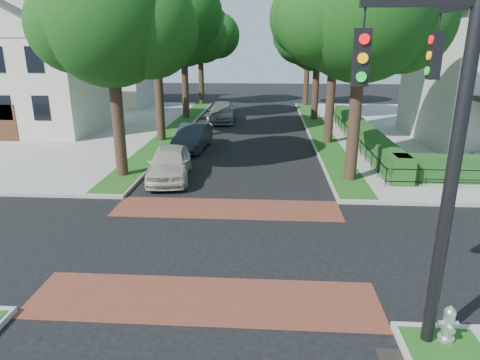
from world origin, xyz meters
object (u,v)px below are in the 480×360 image
Objects in this scene: fire_hydrant at (448,324)px; parked_car_middle at (193,137)px; parked_car_rear at (222,112)px; parked_car_front at (169,163)px; traffic_signal at (443,131)px.

parked_car_middle is at bearing 121.84° from fire_hydrant.
fire_hydrant is (7.80, -27.77, -0.22)m from parked_car_rear.
parked_car_middle is 10.10m from parked_car_rear.
parked_car_front reaches higher than fire_hydrant.
parked_car_rear is (0.75, 10.07, 0.00)m from parked_car_middle.
traffic_signal is 9.40× the size of fire_hydrant.
traffic_signal reaches higher than parked_car_rear.
parked_car_front is 0.89× the size of parked_car_rear.
parked_car_rear is (0.83, 16.26, -0.04)m from parked_car_front.
traffic_signal is 4.20m from fire_hydrant.
parked_car_front is at bearing 132.92° from fire_hydrant.
parked_car_rear is at bearing 104.61° from traffic_signal.
parked_car_middle is 19.65m from fire_hydrant.
parked_car_rear is 28.84m from fire_hydrant.
parked_car_front is at bearing -87.19° from parked_car_middle.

